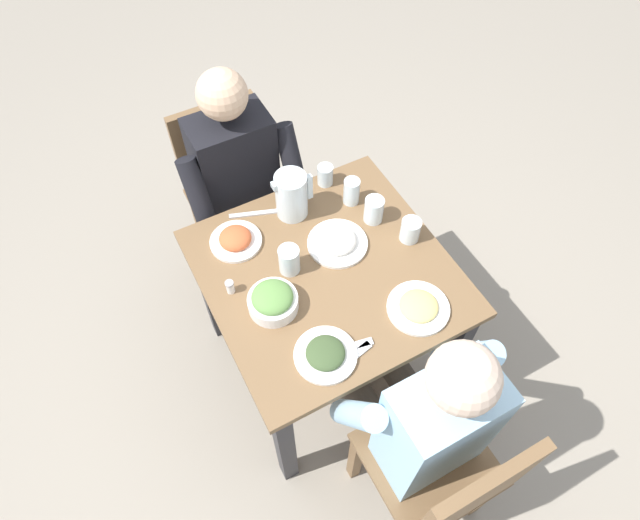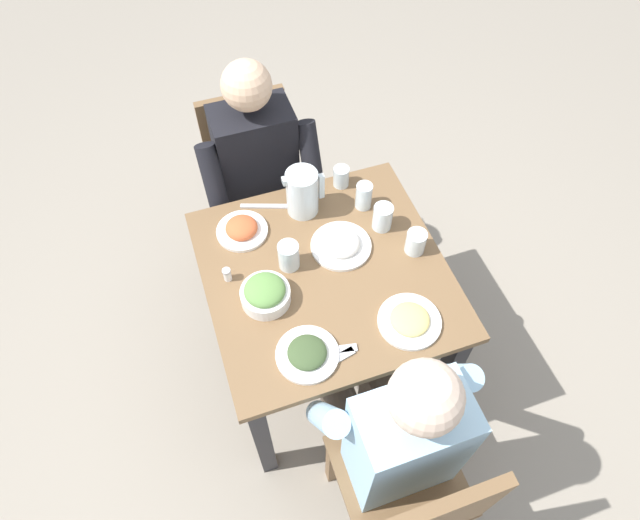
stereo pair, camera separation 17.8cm
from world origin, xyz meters
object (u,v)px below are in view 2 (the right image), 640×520
Objects in this scene: plate_yoghurt at (341,244)px; plate_dolmas at (307,353)px; salad_bowl at (265,293)px; plate_rice_curry at (242,229)px; diner_far at (263,185)px; water_pitcher at (302,192)px; water_glass_far_right at (289,256)px; chair_far at (254,176)px; plate_fries at (410,320)px; chair_near at (412,497)px; water_glass_center at (341,177)px; diner_near at (391,421)px; water_glass_far_left at (383,217)px; dining_table at (325,291)px; water_glass_near_left at (416,242)px; water_glass_near_right at (364,196)px; salt_shaker at (227,274)px.

plate_yoghurt is 1.08× the size of plate_dolmas.
plate_rice_curry is (-0.00, 0.31, -0.02)m from salad_bowl.
water_pitcher is (0.10, -0.25, 0.18)m from diner_far.
chair_far is at bearing 87.54° from water_glass_far_right.
plate_yoghurt is at bearing -75.60° from chair_far.
plate_dolmas is (-0.18, -0.59, -0.08)m from water_pitcher.
chair_far is 0.57m from water_pitcher.
plate_dolmas reaches higher than plate_fries.
chair_far is 4.60× the size of plate_rice_curry.
chair_near is at bearing -85.12° from diner_far.
plate_dolmas is 2.40× the size of water_glass_center.
chair_near is 0.75× the size of diner_near.
water_glass_far_left is at bearing 80.26° from plate_fries.
dining_table is 0.96× the size of chair_near.
diner_far reaches higher than dining_table.
salad_bowl is at bearing -103.95° from diner_far.
dining_table is 0.39m from plate_rice_curry.
chair_near reaches higher than salad_bowl.
diner_far is 12.86× the size of water_glass_near_left.
water_glass_far_left is at bearing 8.45° from water_glass_far_right.
diner_far is 0.47m from water_glass_near_right.
salt_shaker is (-0.67, 0.10, -0.02)m from water_glass_near_left.
plate_rice_curry is 0.48m from water_glass_near_right.
water_glass_far_left is at bearing 4.21° from salt_shaker.
diner_far is 0.35m from water_glass_center.
salad_bowl is 0.52m from water_glass_far_left.
diner_near is 5.30× the size of plate_yoghurt.
plate_fries is (0.17, 0.47, 0.25)m from chair_near.
salad_bowl is at bearing -148.55° from water_glass_near_right.
salad_bowl reaches higher than plate_yoghurt.
chair_near reaches higher than plate_dolmas.
water_glass_far_left is at bearing 13.55° from plate_yoghurt.
chair_near is 1.08m from plate_rice_curry.
plate_fries is 1.94× the size of water_glass_far_right.
chair_near is at bearing -67.78° from plate_dolmas.
plate_fries is (0.43, -0.55, -0.00)m from plate_rice_curry.
water_glass_far_right is 0.22m from salt_shaker.
plate_dolmas is at bearing -151.32° from water_glass_near_left.
water_glass_near_left reaches higher than plate_rice_curry.
chair_near is at bearing -89.21° from water_pitcher.
water_pitcher is (-0.01, 0.85, 0.18)m from diner_near.
water_glass_near_left is (0.34, -0.01, 0.18)m from dining_table.
diner_far reaches higher than chair_near.
diner_far is 0.62m from salad_bowl.
chair_far is at bearing 126.48° from water_glass_center.
plate_fries is at bearing -94.54° from water_glass_near_right.
chair_far is 1.10m from plate_fries.
water_glass_center reaches higher than plate_rice_curry.
water_glass_far_right reaches higher than plate_dolmas.
plate_dolmas is at bearing -95.39° from diner_far.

